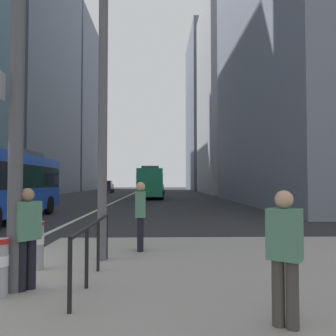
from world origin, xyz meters
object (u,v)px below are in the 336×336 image
Objects in this scene: car_oncoming_mid at (107,187)px; bollard_back at (39,243)px; street_lamp_post at (103,26)px; pedestrian_walking at (285,252)px; city_bus_red_distant at (152,181)px; bollard_right at (2,264)px; pedestrian_far at (140,213)px; city_bus_blue_oncoming at (1,181)px; pedestrian_waiting at (27,234)px; city_bus_red_receding at (151,181)px; car_receding_near at (157,187)px.

car_oncoming_mid reaches higher than bollard_back.
street_lamp_post is 5.03× the size of pedestrian_walking.
city_bus_red_distant is 2.61× the size of car_oncoming_mid.
car_oncoming_mid is 4.75× the size of bollard_right.
bollard_back is 0.55× the size of pedestrian_far.
street_lamp_post is 4.81m from bollard_back.
pedestrian_far is at bearing -89.09° from city_bus_red_distant.
city_bus_blue_oncoming is 12.09m from bollard_right.
bollard_back is (0.00, 1.56, 0.04)m from bollard_right.
bollard_back is 1.31m from pedestrian_waiting.
pedestrian_waiting and pedestrian_walking have the same top height.
pedestrian_far is at bearing 113.41° from pedestrian_walking.
city_bus_red_distant is 52.05m from pedestrian_far.
bollard_back is at bearing -92.58° from city_bus_red_receding.
car_oncoming_mid is at bearing 96.86° from bollard_right.
city_bus_red_distant is at bearing 39.02° from car_oncoming_mid.
street_lamp_post is (7.05, -47.30, 4.30)m from car_oncoming_mid.
street_lamp_post is at bearing -91.26° from car_receding_near.
car_oncoming_mid is (-7.39, 16.73, -0.85)m from city_bus_red_receding.
pedestrian_walking is at bearing -54.07° from city_bus_blue_oncoming.
street_lamp_post is at bearing 65.42° from bollard_right.
street_lamp_post is (0.05, -52.98, 3.45)m from city_bus_red_distant.
bollard_back is 4.66m from pedestrian_walking.
pedestrian_waiting is 1.00× the size of pedestrian_walking.
pedestrian_waiting is at bearing -79.37° from bollard_back.
car_receding_near is at bearing 78.14° from city_bus_blue_oncoming.
pedestrian_waiting is 3.38m from pedestrian_far.
bollard_back is (-1.07, -0.79, -4.62)m from street_lamp_post.
street_lamp_post is 4.38m from pedestrian_far.
pedestrian_far is at bearing -48.19° from city_bus_blue_oncoming.
city_bus_blue_oncoming reaches higher than pedestrian_walking.
city_bus_blue_oncoming reaches higher than bollard_right.
pedestrian_far is at bearing -89.15° from city_bus_red_receding.
car_oncoming_mid is 2.55× the size of pedestrian_walking.
city_bus_red_distant is at bearing 88.93° from bollard_right.
bollard_back is at bearing -82.91° from car_oncoming_mid.
city_bus_red_distant is 6.65× the size of pedestrian_waiting.
car_oncoming_mid is 47.01m from pedestrian_far.
car_receding_near is at bearing 89.81° from pedestrian_far.
pedestrian_far is (1.86, 3.30, 0.46)m from bollard_right.
bollard_right is at bearing -92.46° from city_bus_red_receding.
car_receding_near is 4.86× the size of bollard_right.
city_bus_blue_oncoming is 22.88m from city_bus_red_receding.
city_bus_red_receding is at bearing 89.36° from street_lamp_post.
city_bus_blue_oncoming is at bearing 125.93° from pedestrian_walking.
city_bus_red_distant is 12.40× the size of bollard_right.
street_lamp_post is at bearing 67.41° from pedestrian_waiting.
city_bus_red_receding is 12.59× the size of bollard_right.
bollard_right is (-1.03, -55.33, -1.21)m from city_bus_red_distant.
city_bus_red_distant reaches higher than pedestrian_far.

